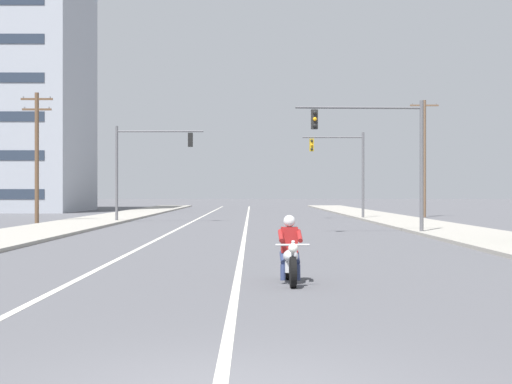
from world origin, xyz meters
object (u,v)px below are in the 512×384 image
object	(u,v)px
traffic_signal_near_left	(142,158)
utility_pole_right_far	(424,156)
motorcycle_with_rider	(290,256)
traffic_signal_near_right	(384,144)
traffic_signal_mid_right	(346,162)
utility_pole_left_near	(37,153)

from	to	relation	value
traffic_signal_near_left	utility_pole_right_far	world-z (taller)	utility_pole_right_far
traffic_signal_near_left	motorcycle_with_rider	bearing A→B (deg)	-76.41
traffic_signal_near_right	traffic_signal_mid_right	xyz separation A→B (m)	(0.57, 18.96, -0.10)
motorcycle_with_rider	traffic_signal_near_right	distance (m)	19.78
traffic_signal_near_left	traffic_signal_mid_right	xyz separation A→B (m)	(13.73, 5.20, -0.08)
traffic_signal_near_left	utility_pole_left_near	size ratio (longest dim) A/B	0.76
traffic_signal_near_right	traffic_signal_near_left	distance (m)	19.04
utility_pole_left_near	utility_pole_right_far	bearing A→B (deg)	21.34
traffic_signal_mid_right	utility_pole_right_far	bearing A→B (deg)	32.02
traffic_signal_near_right	utility_pole_left_near	xyz separation A→B (m)	(-19.61, 12.61, 0.25)
traffic_signal_mid_right	motorcycle_with_rider	bearing A→B (deg)	-98.86
motorcycle_with_rider	traffic_signal_mid_right	world-z (taller)	traffic_signal_mid_right
motorcycle_with_rider	traffic_signal_near_left	bearing A→B (deg)	103.59
traffic_signal_near_left	utility_pole_right_far	xyz separation A→B (m)	(20.27, 9.29, 0.56)
motorcycle_with_rider	traffic_signal_mid_right	xyz separation A→B (m)	(5.88, 37.68, 3.48)
motorcycle_with_rider	traffic_signal_near_right	world-z (taller)	traffic_signal_near_right
utility_pole_right_far	motorcycle_with_rider	bearing A→B (deg)	-106.56
traffic_signal_mid_right	utility_pole_left_near	size ratio (longest dim) A/B	0.76
motorcycle_with_rider	utility_pole_right_far	xyz separation A→B (m)	(12.42, 41.77, 4.12)
traffic_signal_near_right	traffic_signal_mid_right	distance (m)	18.97
motorcycle_with_rider	utility_pole_right_far	bearing A→B (deg)	73.44
traffic_signal_mid_right	utility_pole_right_far	xyz separation A→B (m)	(6.54, 4.09, 0.64)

